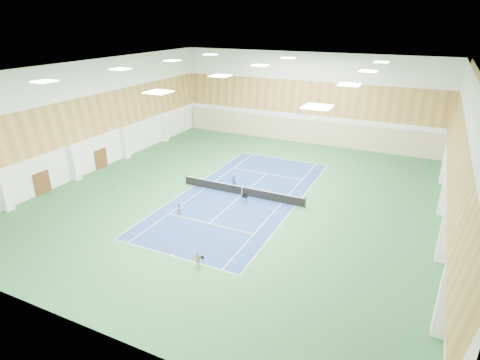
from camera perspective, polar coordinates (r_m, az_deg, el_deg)
name	(u,v)px	position (r m, az deg, el deg)	size (l,w,h in m)	color
ground	(242,195)	(39.24, 0.26, -2.18)	(40.00, 40.00, 0.00)	#296032
room_shell	(242,136)	(37.16, 0.28, 6.27)	(36.00, 40.00, 12.00)	white
wood_cladding	(242,115)	(36.66, 0.28, 9.27)	(36.00, 40.00, 8.00)	#B48543
ceiling_light_grid	(242,70)	(35.98, 0.30, 15.37)	(21.40, 25.40, 0.06)	white
court_surface	(242,195)	(39.24, 0.26, -2.18)	(10.97, 23.77, 0.01)	navy
tennis_balls_scatter	(242,195)	(39.22, 0.26, -2.12)	(10.57, 22.77, 0.07)	#C0D424
tennis_net	(242,190)	(39.02, 0.26, -1.45)	(12.80, 0.10, 1.10)	black
back_curtain	(303,131)	(56.17, 9.01, 6.89)	(35.40, 0.16, 3.20)	#C6B793
door_left_a	(42,183)	(43.85, -26.32, -0.35)	(0.08, 1.80, 2.20)	#593319
door_left_b	(101,159)	(48.73, -19.16, 2.90)	(0.08, 1.80, 2.20)	#593319
coach	(234,183)	(39.88, -0.91, -0.46)	(0.61, 0.40, 1.67)	navy
child_court	(179,209)	(35.56, -8.62, -4.09)	(0.59, 0.46, 1.22)	#95949C
child_apron	(198,259)	(28.52, -6.06, -11.14)	(0.71, 0.29, 1.21)	tan
ball_cart	(245,198)	(37.64, 0.67, -2.62)	(0.47, 0.47, 0.81)	black
cone_svc_a	(177,213)	(35.97, -8.89, -4.66)	(0.22, 0.22, 0.24)	#F65B0C
cone_svc_b	(194,221)	(34.51, -6.50, -5.79)	(0.17, 0.17, 0.19)	orange
cone_svc_c	(229,224)	(33.71, -1.59, -6.34)	(0.20, 0.20, 0.22)	#FE5D0D
cone_svc_d	(246,232)	(32.59, 0.81, -7.41)	(0.20, 0.20, 0.22)	#FA5E0D
cone_base_a	(126,241)	(32.61, -15.95, -8.37)	(0.18, 0.18, 0.19)	orange
cone_base_b	(166,249)	(30.94, -10.52, -9.56)	(0.23, 0.23, 0.25)	#F0450C
cone_base_c	(193,258)	(29.54, -6.64, -10.98)	(0.23, 0.23, 0.25)	#FF460D
cone_base_d	(216,271)	(28.14, -3.41, -12.81)	(0.18, 0.18, 0.20)	#F35C0C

